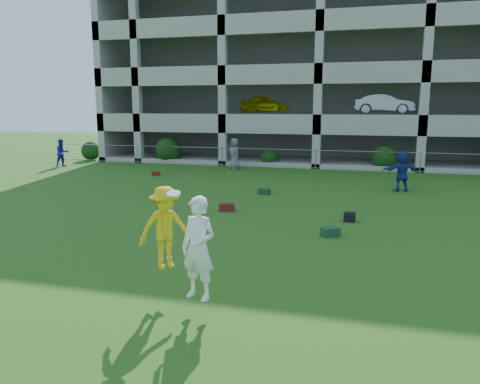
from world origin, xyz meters
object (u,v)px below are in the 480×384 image
(bystander_c, at_px, (234,154))
(frisbee_contest, at_px, (176,234))
(parking_garage, at_px, (331,77))
(bystander_a, at_px, (62,153))
(bystander_d, at_px, (402,171))
(crate_d, at_px, (350,217))

(bystander_c, height_order, frisbee_contest, frisbee_contest)
(parking_garage, bearing_deg, bystander_c, -115.59)
(bystander_a, relative_size, bystander_d, 0.95)
(bystander_a, bearing_deg, parking_garage, -21.33)
(bystander_a, height_order, parking_garage, parking_garage)
(bystander_a, distance_m, crate_d, 20.65)
(bystander_c, height_order, parking_garage, parking_garage)
(bystander_a, bearing_deg, bystander_d, -68.16)
(bystander_a, xyz_separation_m, bystander_d, (20.18, -3.37, 0.04))
(bystander_c, height_order, crate_d, bystander_c)
(bystander_c, bearing_deg, bystander_a, -127.95)
(frisbee_contest, xyz_separation_m, parking_garage, (0.41, 29.16, 4.66))
(bystander_d, bearing_deg, bystander_a, -35.07)
(bystander_c, bearing_deg, frisbee_contest, -34.95)
(crate_d, bearing_deg, bystander_a, 151.83)
(bystander_d, bearing_deg, bystander_c, -54.81)
(frisbee_contest, bearing_deg, bystander_c, 102.90)
(crate_d, bearing_deg, parking_garage, 96.84)
(bystander_a, relative_size, crate_d, 5.02)
(crate_d, height_order, frisbee_contest, frisbee_contest)
(bystander_d, bearing_deg, crate_d, 47.03)
(crate_d, bearing_deg, bystander_d, 72.62)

